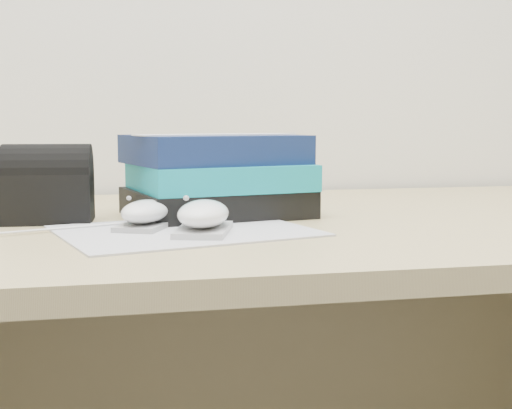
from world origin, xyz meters
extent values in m
cube|color=tan|center=(0.00, 1.58, 0.71)|extent=(1.60, 0.80, 0.03)
cube|color=tan|center=(0.00, 1.96, 0.35)|extent=(1.52, 0.03, 0.35)
cube|color=#96969E|center=(-0.19, 1.47, 0.73)|extent=(0.37, 0.32, 0.00)
cube|color=#9C9D9F|center=(-0.24, 1.50, 0.74)|extent=(0.09, 0.12, 0.01)
ellipsoid|color=white|center=(-0.24, 1.50, 0.76)|extent=(0.10, 0.12, 0.03)
ellipsoid|color=gray|center=(-0.26, 1.50, 0.77)|extent=(0.01, 0.01, 0.01)
cube|color=#B0B0B3|center=(-0.17, 1.44, 0.74)|extent=(0.09, 0.13, 0.01)
ellipsoid|color=white|center=(-0.17, 1.44, 0.76)|extent=(0.10, 0.13, 0.03)
ellipsoid|color=#9D9C9F|center=(-0.19, 1.44, 0.78)|extent=(0.01, 0.01, 0.01)
cylinder|color=white|center=(-0.38, 1.50, 0.73)|extent=(0.22, 0.09, 0.00)
cube|color=black|center=(-0.12, 1.62, 0.75)|extent=(0.29, 0.26, 0.04)
cube|color=#0E91A1|center=(-0.11, 1.62, 0.79)|extent=(0.28, 0.24, 0.04)
cube|color=#11214F|center=(-0.12, 1.62, 0.83)|extent=(0.29, 0.25, 0.04)
cube|color=silver|center=(-0.12, 1.60, 0.86)|extent=(0.25, 0.11, 0.00)
cube|color=black|center=(-0.37, 1.60, 0.77)|extent=(0.13, 0.09, 0.07)
cylinder|color=black|center=(-0.37, 1.60, 0.80)|extent=(0.13, 0.09, 0.09)
camera|label=1|loc=(-0.29, 0.53, 0.88)|focal=50.00mm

